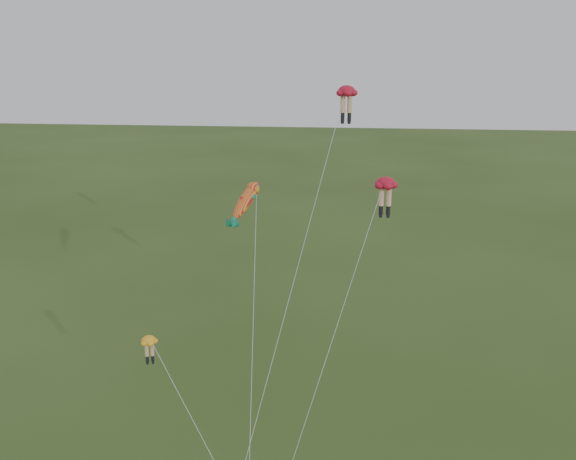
{
  "coord_description": "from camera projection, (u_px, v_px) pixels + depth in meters",
  "views": [
    {
      "loc": [
        4.54,
        -31.61,
        23.68
      ],
      "look_at": [
        0.83,
        6.0,
        12.46
      ],
      "focal_mm": 40.0,
      "sensor_mm": 36.0,
      "label": 1
    }
  ],
  "objects": [
    {
      "name": "fish_kite",
      "position": [
        246.0,
        202.0,
        40.01
      ],
      "size": [
        2.62,
        10.74,
        15.37
      ],
      "rotation": [
        0.7,
        0.0,
        -0.52
      ],
      "color": "orange",
      "rests_on": "ground"
    },
    {
      "name": "legs_kite_yellow",
      "position": [
        152.0,
        348.0,
        35.89
      ],
      "size": [
        6.24,
        4.65,
        7.78
      ],
      "rotation": [
        0.0,
        0.0,
        0.31
      ],
      "color": "#FFAB20",
      "rests_on": "ground"
    },
    {
      "name": "legs_kite_red_high",
      "position": [
        345.0,
        99.0,
        43.32
      ],
      "size": [
        6.19,
        15.5,
        20.75
      ],
      "rotation": [
        0.0,
        0.0,
        -0.13
      ],
      "color": "#B41229",
      "rests_on": "ground"
    },
    {
      "name": "legs_kite_red_mid",
      "position": [
        384.0,
        190.0,
        38.53
      ],
      "size": [
        5.99,
        8.32,
        15.81
      ],
      "rotation": [
        0.0,
        0.0,
        -0.02
      ],
      "color": "#B41229",
      "rests_on": "ground"
    }
  ]
}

